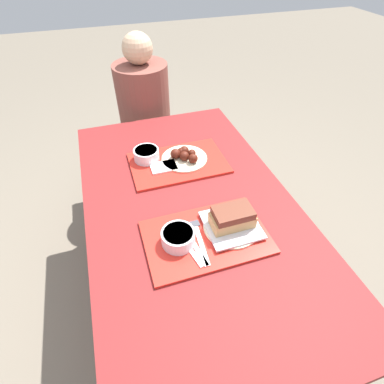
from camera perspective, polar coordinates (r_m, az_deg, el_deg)
name	(u,v)px	position (r m, az deg, el deg)	size (l,w,h in m)	color
ground_plane	(191,296)	(1.80, -0.18, -19.17)	(12.00, 12.00, 0.00)	#706656
picnic_table	(191,221)	(1.27, -0.25, -5.52)	(0.82, 1.46, 0.74)	maroon
picnic_bench_far	(150,149)	(2.15, -8.00, 8.09)	(0.78, 0.28, 0.46)	maroon
tray_near	(206,237)	(1.08, 2.75, -8.53)	(0.44, 0.28, 0.01)	red
tray_far	(178,163)	(1.40, -2.62, 5.58)	(0.44, 0.28, 0.01)	red
bowl_coleslaw_near	(178,237)	(1.04, -2.64, -8.53)	(0.12, 0.12, 0.05)	silver
brisket_sandwich_plate	(232,221)	(1.09, 7.63, -5.45)	(0.21, 0.21, 0.09)	beige
plastic_fork_near	(196,247)	(1.04, 0.68, -10.41)	(0.04, 0.17, 0.00)	white
plastic_knife_near	(202,245)	(1.05, 1.84, -10.11)	(0.03, 0.17, 0.00)	white
plastic_spoon_near	(189,248)	(1.04, -0.49, -10.70)	(0.05, 0.17, 0.00)	white
condiment_packet	(194,224)	(1.11, 0.47, -6.09)	(0.04, 0.03, 0.01)	#3F3F47
bowl_coleslaw_far	(146,154)	(1.41, -8.69, 7.18)	(0.12, 0.12, 0.05)	silver
wings_plate_far	(184,156)	(1.40, -1.48, 6.87)	(0.21, 0.21, 0.06)	beige
napkin_far	(164,167)	(1.36, -5.42, 4.82)	(0.12, 0.08, 0.01)	white
person_seated_across	(144,101)	(1.97, -9.22, 16.71)	(0.32, 0.32, 0.68)	brown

